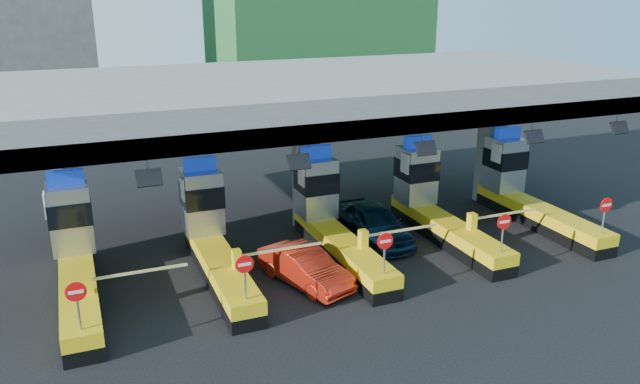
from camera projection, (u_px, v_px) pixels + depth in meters
name	position (u px, v px, depth m)	size (l,w,h in m)	color
ground	(332.00, 251.00, 26.23)	(120.00, 120.00, 0.00)	black
toll_canopy	(307.00, 95.00, 26.84)	(28.00, 12.09, 7.00)	slate
toll_lane_far_left	(75.00, 255.00, 22.47)	(4.43, 8.00, 4.16)	black
toll_lane_left	(212.00, 235.00, 24.25)	(4.43, 8.00, 4.16)	black
toll_lane_center	(330.00, 218.00, 26.04)	(4.43, 8.00, 4.16)	black
toll_lane_right	(433.00, 203.00, 27.82)	(4.43, 8.00, 4.16)	black
toll_lane_far_right	(523.00, 190.00, 29.61)	(4.43, 8.00, 4.16)	black
van	(374.00, 223.00, 27.02)	(1.95, 4.85, 1.65)	black
red_car	(305.00, 267.00, 23.12)	(1.44, 4.14, 1.37)	#AB1C0D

